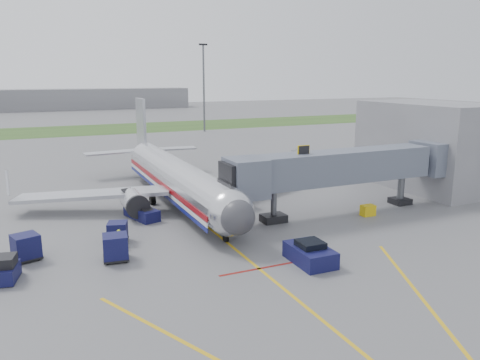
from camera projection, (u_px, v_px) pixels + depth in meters
name	position (u px, v px, depth m)	size (l,w,h in m)	color
ground	(236.00, 250.00, 35.96)	(400.00, 400.00, 0.00)	#565659
grass_strip	(89.00, 130.00, 115.95)	(300.00, 25.00, 0.01)	#2D4C1E
apron_markings	(283.00, 288.00, 29.38)	(21.52, 50.00, 0.01)	gold
airliner	(177.00, 178.00, 48.94)	(32.10, 35.67, 10.25)	silver
jet_bridge	(337.00, 168.00, 44.62)	(25.30, 4.00, 6.90)	slate
terminal	(431.00, 145.00, 55.86)	(10.00, 16.00, 10.00)	slate
light_mast_right	(204.00, 86.00, 110.36)	(2.00, 0.44, 20.40)	#595B60
distant_terminal	(36.00, 100.00, 182.14)	(120.00, 14.00, 8.00)	slate
pushback_tug	(310.00, 254.00, 33.33)	(2.47, 3.95, 1.63)	#0C1038
baggage_tug	(7.00, 270.00, 30.37)	(1.72, 2.62, 1.69)	#0C1038
baggage_cart_a	(118.00, 232.00, 37.41)	(1.94, 1.94, 1.66)	#0C1038
baggage_cart_b	(115.00, 248.00, 33.68)	(1.99, 1.99, 1.92)	#0C1038
baggage_cart_c	(26.00, 247.00, 33.78)	(2.22, 2.22, 1.91)	#0C1038
belt_loader	(141.00, 212.00, 43.77)	(2.76, 5.11, 2.41)	#0C1038
ground_power_cart	(368.00, 210.00, 44.63)	(1.32, 0.90, 1.04)	gold
ramp_worker	(120.00, 239.00, 36.11)	(0.55, 0.36, 1.51)	#C8E01A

